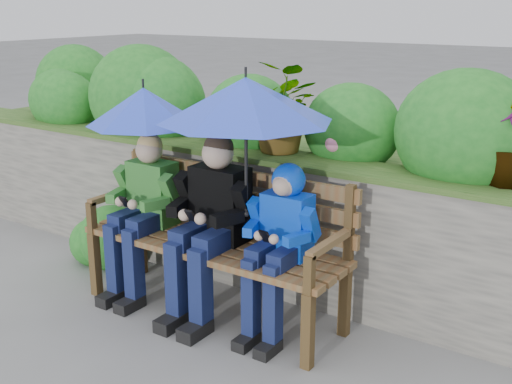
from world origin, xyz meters
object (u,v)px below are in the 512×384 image
Objects in this scene: boy_middle at (210,218)px; boy_right at (280,235)px; park_bench at (219,232)px; boy_left at (143,206)px; umbrella_right at (246,100)px; umbrella_left at (144,106)px.

boy_right is at bearing 2.87° from boy_middle.
boy_middle is at bearing -177.13° from boy_right.
boy_left is at bearing -171.09° from park_bench.
umbrella_right is at bearing -15.08° from park_bench.
boy_middle reaches higher than boy_left.
boy_left is at bearing -178.82° from umbrella_right.
umbrella_right is (0.90, -0.05, 0.13)m from umbrella_left.
boy_middle is 1.15× the size of umbrella_right.
park_bench is 1.70× the size of boy_right.
umbrella_right reaches higher than boy_middle.
park_bench is at bearing 95.68° from boy_middle.
park_bench is 0.56m from boy_right.
boy_left reaches higher than park_bench.
umbrella_right is (0.89, 0.02, 0.84)m from boy_left.
umbrella_right is (-0.26, -0.00, 0.83)m from boy_right.
boy_middle reaches higher than park_bench.
boy_right is (0.53, 0.03, -0.02)m from boy_middle.
boy_right is 0.86m from umbrella_right.
boy_left is 1.08× the size of umbrella_right.
boy_right reaches higher than park_bench.
boy_middle is at bearing -0.66° from boy_left.
umbrella_left is (-0.62, 0.07, 0.68)m from boy_middle.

